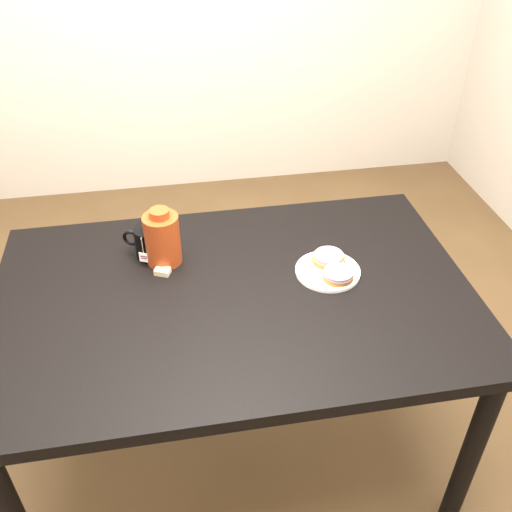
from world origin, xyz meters
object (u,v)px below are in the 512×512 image
plate (328,271)px  bagel_package (162,238)px  bagel_front (338,275)px  teabag_pouch (163,271)px  table (235,313)px  mug (149,242)px  bagel_back (329,258)px

plate → bagel_package: size_ratio=1.05×
plate → bagel_package: bearing=163.4°
bagel_front → bagel_package: bearing=159.4°
teabag_pouch → bagel_package: bagel_package is taller
table → mug: 0.35m
bagel_package → mug: bearing=139.5°
bagel_back → plate: bearing=-107.9°
table → plate: 0.31m
bagel_back → mug: size_ratio=0.97×
table → teabag_pouch: 0.25m
mug → bagel_package: bearing=-16.5°
plate → bagel_back: bearing=72.1°
mug → bagel_back: bearing=9.4°
bagel_front → bagel_package: size_ratio=0.64×
bagel_package → bagel_front: bearing=-20.6°
plate → bagel_front: bearing=-68.5°
plate → mug: 0.56m
table → plate: size_ratio=7.09×
bagel_back → teabag_pouch: 0.51m
bagel_back → bagel_package: (-0.50, 0.10, 0.06)m
bagel_back → bagel_front: bearing=-87.0°
plate → bagel_package: 0.51m
bagel_front → teabag_pouch: bagel_front is taller
bagel_package → bagel_back: bearing=-11.7°
plate → teabag_pouch: (-0.50, 0.08, 0.00)m
bagel_front → bagel_package: bagel_package is taller
bagel_front → bagel_back: bearing=93.0°
bagel_back → mug: 0.56m
bagel_back → mug: bearing=165.4°
table → teabag_pouch: bearing=148.5°
plate → bagel_front: bagel_front is taller
bagel_front → mug: size_ratio=0.82×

